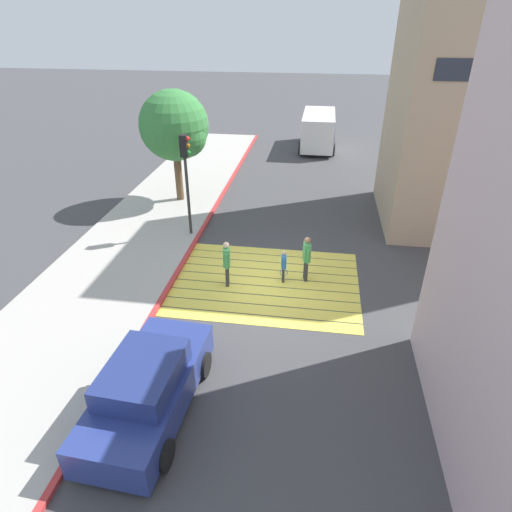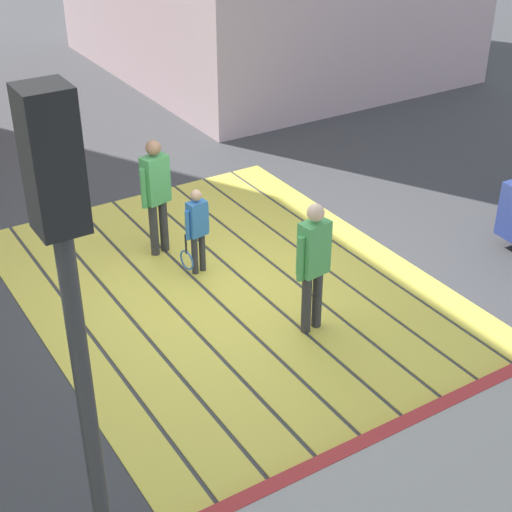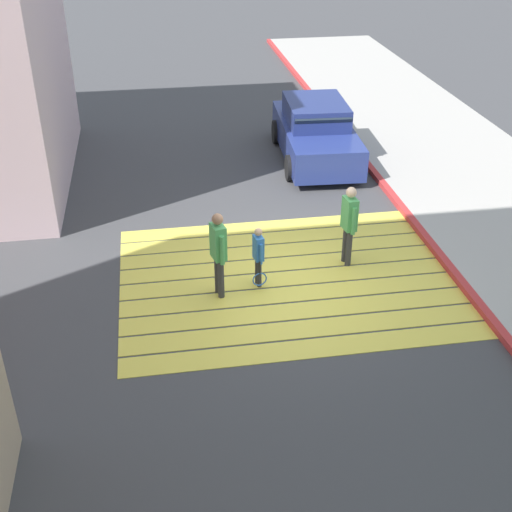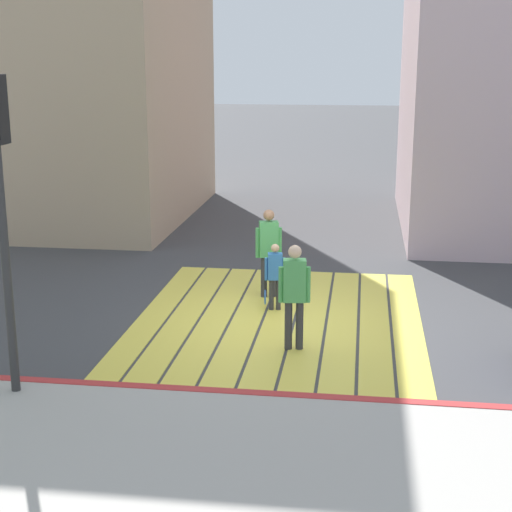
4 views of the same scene
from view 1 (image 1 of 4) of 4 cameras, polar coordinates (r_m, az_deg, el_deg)
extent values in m
plane|color=#424244|center=(15.16, 1.36, -3.46)|extent=(120.00, 120.00, 0.00)
cube|color=#EAD64C|center=(13.38, 0.18, -8.51)|extent=(6.40, 0.50, 0.01)
cube|color=#EAD64C|center=(13.82, 0.50, -7.12)|extent=(6.40, 0.50, 0.01)
cube|color=#EAD64C|center=(14.26, 0.81, -5.82)|extent=(6.40, 0.50, 0.01)
cube|color=#EAD64C|center=(14.71, 1.09, -4.59)|extent=(6.40, 0.50, 0.01)
cube|color=#EAD64C|center=(15.16, 1.36, -3.44)|extent=(6.40, 0.50, 0.01)
cube|color=#EAD64C|center=(15.62, 1.61, -2.35)|extent=(6.40, 0.50, 0.01)
cube|color=#EAD64C|center=(16.09, 1.85, -1.33)|extent=(6.40, 0.50, 0.01)
cube|color=#EAD64C|center=(16.56, 2.07, -0.36)|extent=(6.40, 0.50, 0.01)
cube|color=#EAD64C|center=(17.04, 2.28, 0.55)|extent=(6.40, 0.50, 0.01)
cube|color=#ADA8A0|center=(16.64, -18.14, -1.59)|extent=(4.80, 40.00, 0.12)
cube|color=#BC3333|center=(15.78, -10.43, -2.27)|extent=(0.16, 40.00, 0.13)
cube|color=tan|center=(20.49, 30.20, 19.58)|extent=(8.00, 6.00, 12.01)
cube|color=navy|center=(10.77, -13.90, -16.93)|extent=(2.04, 4.39, 0.80)
cube|color=navy|center=(10.21, -14.71, -14.86)|extent=(1.64, 2.15, 0.60)
cube|color=#1E2833|center=(10.85, -12.63, -11.83)|extent=(1.49, 0.41, 0.49)
cylinder|color=black|center=(11.54, -6.90, -14.08)|extent=(0.26, 0.67, 0.66)
cylinder|color=black|center=(12.12, -15.05, -12.55)|extent=(0.26, 0.67, 0.66)
cylinder|color=black|center=(9.93, -12.00, -24.36)|extent=(0.26, 0.67, 0.66)
cylinder|color=black|center=(10.59, -21.51, -21.73)|extent=(0.26, 0.67, 0.66)
cube|color=silver|center=(30.92, 8.23, 16.24)|extent=(2.13, 5.21, 2.10)
cube|color=#19232D|center=(28.34, 8.14, 15.80)|extent=(1.89, 0.07, 0.70)
cylinder|color=black|center=(29.61, 5.93, 13.99)|extent=(0.26, 0.80, 0.80)
cylinder|color=black|center=(29.59, 10.11, 13.69)|extent=(0.26, 0.80, 0.80)
cylinder|color=black|center=(32.72, 6.28, 15.46)|extent=(0.26, 0.80, 0.80)
cylinder|color=black|center=(32.70, 10.09, 15.19)|extent=(0.26, 0.80, 0.80)
cylinder|color=#2D2D2D|center=(17.82, -8.95, 7.58)|extent=(0.12, 0.12, 3.40)
cube|color=black|center=(17.15, -9.51, 14.16)|extent=(0.28, 0.28, 0.84)
sphere|color=#FF2323|center=(17.04, -9.05, 15.06)|extent=(0.18, 0.18, 0.18)
sphere|color=#956310|center=(17.10, -8.98, 14.19)|extent=(0.18, 0.18, 0.18)
sphere|color=#188429|center=(17.18, -8.91, 13.32)|extent=(0.18, 0.18, 0.18)
cylinder|color=brown|center=(21.67, -10.18, 10.35)|extent=(0.36, 0.36, 2.60)
sphere|color=#387F3D|center=(21.02, -10.78, 16.58)|extent=(3.20, 3.20, 3.20)
sphere|color=#387F3D|center=(20.65, -9.30, 15.33)|extent=(1.92, 1.92, 1.92)
cylinder|color=#333338|center=(14.89, -3.78, -2.39)|extent=(0.12, 0.12, 0.79)
cylinder|color=#333338|center=(14.74, -3.83, -2.74)|extent=(0.12, 0.12, 0.79)
cube|color=#4CA559|center=(14.45, -3.90, -0.12)|extent=(0.26, 0.37, 0.66)
sphere|color=beige|center=(14.23, -3.96, 1.46)|extent=(0.20, 0.20, 0.20)
cylinder|color=#4CA559|center=(14.65, -3.83, 0.04)|extent=(0.09, 0.09, 0.56)
cylinder|color=#4CA559|center=(14.30, -3.96, -0.76)|extent=(0.09, 0.09, 0.56)
cylinder|color=#333338|center=(15.24, 6.52, -1.71)|extent=(0.12, 0.12, 0.80)
cylinder|color=#333338|center=(15.09, 6.64, -2.05)|extent=(0.12, 0.12, 0.80)
cube|color=#4CA559|center=(14.80, 6.74, 0.54)|extent=(0.29, 0.39, 0.67)
sphere|color=#9E7051|center=(14.58, 6.84, 2.11)|extent=(0.21, 0.21, 0.21)
cylinder|color=#4CA559|center=(15.01, 6.58, 0.70)|extent=(0.09, 0.09, 0.57)
cylinder|color=#4CA559|center=(14.66, 6.87, -0.07)|extent=(0.09, 0.09, 0.57)
cylinder|color=#333338|center=(15.12, 3.60, -2.31)|extent=(0.09, 0.09, 0.58)
cylinder|color=#333338|center=(15.02, 3.64, -2.57)|extent=(0.09, 0.09, 0.58)
cube|color=#3372BF|center=(14.80, 3.68, -0.70)|extent=(0.19, 0.27, 0.48)
sphere|color=tan|center=(14.63, 3.72, 0.44)|extent=(0.15, 0.15, 0.15)
cylinder|color=#3372BF|center=(14.96, 3.64, -0.56)|extent=(0.06, 0.06, 0.41)
cylinder|color=#3372BF|center=(14.69, 3.72, -1.17)|extent=(0.06, 0.06, 0.41)
cylinder|color=black|center=(15.12, 3.71, -1.45)|extent=(0.03, 0.03, 0.28)
torus|color=blue|center=(15.25, 3.68, -2.24)|extent=(0.28, 0.07, 0.28)
camera|label=2|loc=(19.33, -20.64, 19.54)|focal=54.63mm
camera|label=3|loc=(23.34, 11.59, 25.72)|focal=46.52mm
camera|label=4|loc=(18.52, -42.90, 10.00)|focal=54.72mm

